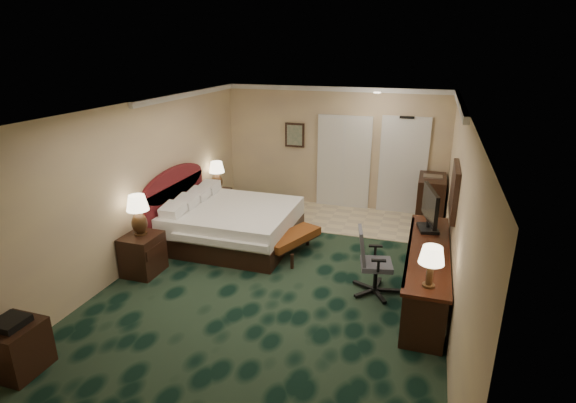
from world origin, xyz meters
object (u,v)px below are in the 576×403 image
(nightstand_near, at_px, (143,254))
(lamp_far, at_px, (217,176))
(desk, at_px, (426,274))
(tv, at_px, (430,210))
(nightstand_far, at_px, (219,201))
(lamp_near, at_px, (139,215))
(desk_chair, at_px, (376,262))
(minibar, at_px, (430,201))
(bed_bench, at_px, (292,244))
(bed, at_px, (234,225))
(side_table, at_px, (16,348))

(nightstand_near, height_order, lamp_far, lamp_far)
(nightstand_near, distance_m, desk, 4.44)
(nightstand_near, relative_size, lamp_far, 1.05)
(tv, bearing_deg, nightstand_far, 147.64)
(lamp_near, height_order, desk_chair, lamp_near)
(desk_chair, xyz_separation_m, minibar, (0.71, 3.13, -0.01))
(bed_bench, distance_m, tv, 2.43)
(nightstand_near, distance_m, lamp_far, 2.97)
(bed, height_order, desk_chair, desk_chair)
(side_table, relative_size, desk_chair, 0.58)
(lamp_near, bearing_deg, desk_chair, 7.17)
(nightstand_near, relative_size, minibar, 0.65)
(nightstand_far, bearing_deg, lamp_far, 146.44)
(side_table, xyz_separation_m, minibar, (4.38, 6.10, 0.21))
(bed, xyz_separation_m, side_table, (-0.89, -4.03, -0.05))
(nightstand_far, relative_size, side_table, 0.90)
(nightstand_far, xyz_separation_m, side_table, (0.07, -5.36, 0.03))
(desk_chair, bearing_deg, minibar, 64.98)
(bed, relative_size, minibar, 2.16)
(lamp_far, distance_m, tv, 4.73)
(lamp_far, relative_size, minibar, 0.62)
(bed_bench, xyz_separation_m, tv, (2.25, -0.03, 0.92))
(lamp_far, bearing_deg, nightstand_far, -33.56)
(nightstand_near, bearing_deg, bed, 59.99)
(side_table, xyz_separation_m, tv, (4.35, 3.79, 0.82))
(bed_bench, height_order, side_table, side_table)
(nightstand_near, xyz_separation_m, tv, (4.37, 1.33, 0.79))
(bed, relative_size, lamp_far, 3.46)
(nightstand_near, relative_size, lamp_near, 1.00)
(nightstand_far, distance_m, desk_chair, 4.45)
(bed_bench, relative_size, minibar, 1.17)
(nightstand_far, xyz_separation_m, minibar, (4.45, 0.74, 0.24))
(desk, height_order, tv, tv)
(nightstand_far, xyz_separation_m, desk, (4.45, -2.31, 0.13))
(bed, xyz_separation_m, nightstand_near, (-0.91, -1.57, -0.02))
(nightstand_far, height_order, minibar, minibar)
(nightstand_far, xyz_separation_m, lamp_far, (-0.03, 0.02, 0.58))
(desk, bearing_deg, side_table, -145.15)
(bed_bench, distance_m, desk, 2.42)
(desk, distance_m, desk_chair, 0.73)
(bed_bench, bearing_deg, bed, -167.46)
(nightstand_far, relative_size, bed_bench, 0.45)
(lamp_far, bearing_deg, bed, -53.92)
(lamp_near, xyz_separation_m, side_table, (0.05, -2.50, -0.70))
(nightstand_near, height_order, side_table, nightstand_near)
(nightstand_near, xyz_separation_m, lamp_near, (-0.03, 0.05, 0.66))
(side_table, height_order, minibar, minibar)
(bed, bearing_deg, side_table, -102.43)
(bed_bench, xyz_separation_m, desk, (2.28, -0.77, 0.19))
(nightstand_near, height_order, tv, tv)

